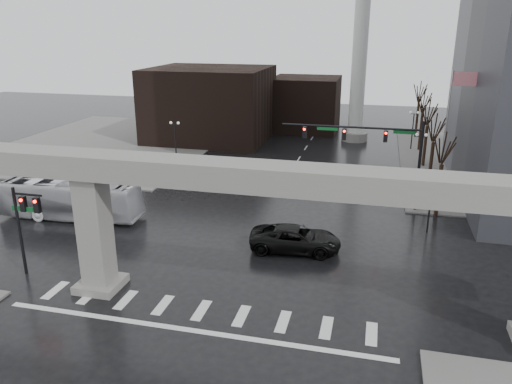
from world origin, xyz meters
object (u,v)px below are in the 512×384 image
Objects in this scene: signal_mast_arm at (375,144)px; pickup_truck at (295,239)px; far_car at (287,174)px; city_bus at (70,199)px.

signal_mast_arm is 12.68m from pickup_truck.
far_car is (-3.70, 16.50, -0.10)m from pickup_truck.
signal_mast_arm is 1.00× the size of city_bus.
signal_mast_arm is at bearing -38.34° from far_car.
signal_mast_arm is 11.76m from far_car.
pickup_truck is 16.91m from far_car.
far_car is (15.78, 14.70, -0.88)m from city_bus.
pickup_truck is at bearing -81.53° from far_car.
signal_mast_arm reaches higher than city_bus.
city_bus is at bearing 79.44° from pickup_truck.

